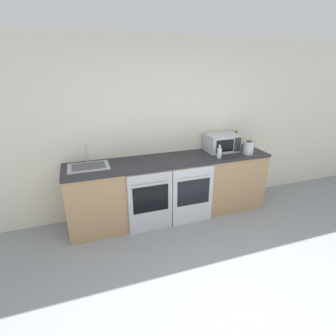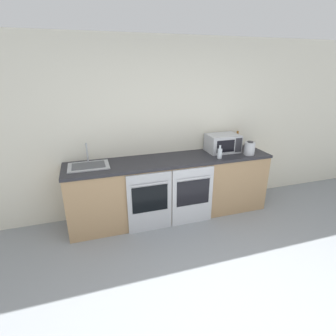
{
  "view_description": "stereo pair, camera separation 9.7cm",
  "coord_description": "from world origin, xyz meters",
  "px_view_note": "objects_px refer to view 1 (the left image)",
  "views": [
    {
      "loc": [
        -1.24,
        -1.31,
        2.18
      ],
      "look_at": [
        -0.05,
        2.09,
        0.79
      ],
      "focal_mm": 28.0,
      "sensor_mm": 36.0,
      "label": 1
    },
    {
      "loc": [
        -1.14,
        -1.34,
        2.18
      ],
      "look_at": [
        -0.05,
        2.09,
        0.79
      ],
      "focal_mm": 28.0,
      "sensor_mm": 36.0,
      "label": 2
    }
  ],
  "objects_px": {
    "oven_right": "(193,196)",
    "bottle_clear": "(219,153)",
    "microwave": "(222,143)",
    "sink": "(89,166)",
    "oven_left": "(151,203)",
    "bottle_amber": "(235,140)",
    "kettle": "(248,148)"
  },
  "relations": [
    {
      "from": "microwave",
      "to": "kettle",
      "type": "distance_m",
      "value": 0.42
    },
    {
      "from": "bottle_amber",
      "to": "kettle",
      "type": "distance_m",
      "value": 0.42
    },
    {
      "from": "bottle_clear",
      "to": "bottle_amber",
      "type": "bearing_deg",
      "value": 38.36
    },
    {
      "from": "microwave",
      "to": "bottle_clear",
      "type": "height_order",
      "value": "microwave"
    },
    {
      "from": "oven_left",
      "to": "bottle_clear",
      "type": "relative_size",
      "value": 4.45
    },
    {
      "from": "oven_left",
      "to": "bottle_clear",
      "type": "xyz_separation_m",
      "value": [
        1.1,
        0.14,
        0.56
      ]
    },
    {
      "from": "oven_left",
      "to": "microwave",
      "type": "bearing_deg",
      "value": 18.28
    },
    {
      "from": "oven_left",
      "to": "sink",
      "type": "height_order",
      "value": "sink"
    },
    {
      "from": "oven_left",
      "to": "kettle",
      "type": "xyz_separation_m",
      "value": [
        1.61,
        0.15,
        0.58
      ]
    },
    {
      "from": "microwave",
      "to": "bottle_amber",
      "type": "xyz_separation_m",
      "value": [
        0.35,
        0.15,
        -0.03
      ]
    },
    {
      "from": "oven_right",
      "to": "bottle_clear",
      "type": "distance_m",
      "value": 0.74
    },
    {
      "from": "oven_right",
      "to": "sink",
      "type": "distance_m",
      "value": 1.51
    },
    {
      "from": "microwave",
      "to": "sink",
      "type": "xyz_separation_m",
      "value": [
        -2.05,
        -0.06,
        -0.12
      ]
    },
    {
      "from": "oven_right",
      "to": "microwave",
      "type": "height_order",
      "value": "microwave"
    },
    {
      "from": "microwave",
      "to": "kettle",
      "type": "height_order",
      "value": "microwave"
    },
    {
      "from": "bottle_clear",
      "to": "bottle_amber",
      "type": "height_order",
      "value": "bottle_amber"
    },
    {
      "from": "oven_left",
      "to": "bottle_amber",
      "type": "xyz_separation_m",
      "value": [
        1.65,
        0.57,
        0.59
      ]
    },
    {
      "from": "bottle_clear",
      "to": "oven_left",
      "type": "bearing_deg",
      "value": -172.8
    },
    {
      "from": "bottle_amber",
      "to": "sink",
      "type": "distance_m",
      "value": 2.41
    },
    {
      "from": "oven_left",
      "to": "bottle_amber",
      "type": "bearing_deg",
      "value": 19.22
    },
    {
      "from": "oven_left",
      "to": "kettle",
      "type": "bearing_deg",
      "value": 5.49
    },
    {
      "from": "oven_right",
      "to": "bottle_clear",
      "type": "bearing_deg",
      "value": 16.64
    },
    {
      "from": "sink",
      "to": "kettle",
      "type": "bearing_deg",
      "value": -5.18
    },
    {
      "from": "sink",
      "to": "bottle_clear",
      "type": "bearing_deg",
      "value": -7.1
    },
    {
      "from": "oven_left",
      "to": "sink",
      "type": "distance_m",
      "value": 0.97
    },
    {
      "from": "microwave",
      "to": "bottle_clear",
      "type": "distance_m",
      "value": 0.36
    },
    {
      "from": "oven_right",
      "to": "bottle_clear",
      "type": "xyz_separation_m",
      "value": [
        0.46,
        0.14,
        0.56
      ]
    },
    {
      "from": "bottle_clear",
      "to": "kettle",
      "type": "bearing_deg",
      "value": 1.78
    },
    {
      "from": "bottle_amber",
      "to": "sink",
      "type": "relative_size",
      "value": 0.5
    },
    {
      "from": "bottle_amber",
      "to": "sink",
      "type": "xyz_separation_m",
      "value": [
        -2.39,
        -0.21,
        -0.09
      ]
    },
    {
      "from": "microwave",
      "to": "bottle_amber",
      "type": "height_order",
      "value": "microwave"
    },
    {
      "from": "oven_left",
      "to": "oven_right",
      "type": "distance_m",
      "value": 0.63
    }
  ]
}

